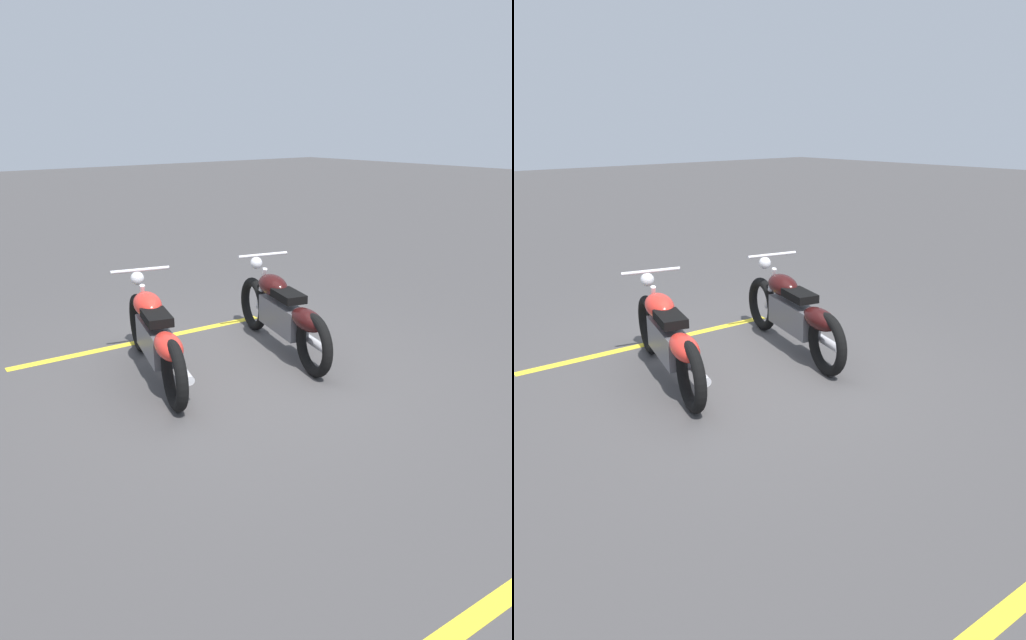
# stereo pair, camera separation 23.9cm
# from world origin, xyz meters

# --- Properties ---
(ground_plane) EXTENTS (60.00, 60.00, 0.00)m
(ground_plane) POSITION_xyz_m (0.00, 0.00, 0.00)
(ground_plane) COLOR #474444
(motorcycle_bright_foreground) EXTENTS (2.17, 0.81, 1.04)m
(motorcycle_bright_foreground) POSITION_xyz_m (-0.37, -0.76, 0.46)
(motorcycle_bright_foreground) COLOR black
(motorcycle_bright_foreground) RESTS_ON ground
(motorcycle_dark_foreground) EXTENTS (2.18, 0.79, 1.04)m
(motorcycle_dark_foreground) POSITION_xyz_m (-0.12, 0.73, 0.46)
(motorcycle_dark_foreground) COLOR black
(motorcycle_dark_foreground) RESTS_ON ground
(parking_stripe_near) EXTENTS (0.42, 3.20, 0.01)m
(parking_stripe_near) POSITION_xyz_m (-1.42, -0.32, 0.00)
(parking_stripe_near) COLOR yellow
(parking_stripe_near) RESTS_ON ground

